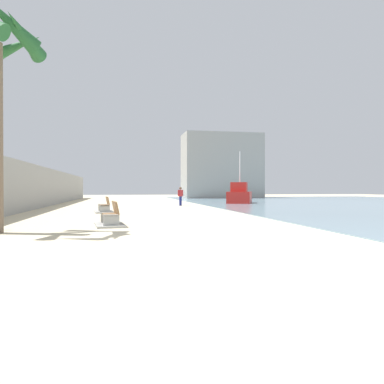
{
  "coord_description": "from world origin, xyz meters",
  "views": [
    {
      "loc": [
        -1.02,
        -10.55,
        1.49
      ],
      "look_at": [
        3.19,
        12.03,
        1.27
      ],
      "focal_mm": 34.93,
      "sensor_mm": 36.0,
      "label": 1
    }
  ],
  "objects_px": {
    "bench_near": "(110,220)",
    "boat_outer": "(240,195)",
    "person_walking": "(180,195)",
    "bench_far": "(104,209)"
  },
  "relations": [
    {
      "from": "bench_near",
      "to": "boat_outer",
      "type": "bearing_deg",
      "value": 59.71
    },
    {
      "from": "bench_near",
      "to": "bench_far",
      "type": "xyz_separation_m",
      "value": [
        -0.63,
        8.57,
        0.0
      ]
    },
    {
      "from": "bench_near",
      "to": "boat_outer",
      "type": "xyz_separation_m",
      "value": [
        12.0,
        20.55,
        0.59
      ]
    },
    {
      "from": "boat_outer",
      "to": "person_walking",
      "type": "bearing_deg",
      "value": -149.0
    },
    {
      "from": "bench_far",
      "to": "bench_near",
      "type": "bearing_deg",
      "value": -85.78
    },
    {
      "from": "bench_near",
      "to": "person_walking",
      "type": "xyz_separation_m",
      "value": [
        5.4,
        16.58,
        0.71
      ]
    },
    {
      "from": "bench_near",
      "to": "person_walking",
      "type": "distance_m",
      "value": 17.46
    },
    {
      "from": "bench_near",
      "to": "boat_outer",
      "type": "relative_size",
      "value": 0.43
    },
    {
      "from": "bench_far",
      "to": "person_walking",
      "type": "relative_size",
      "value": 1.36
    },
    {
      "from": "bench_far",
      "to": "boat_outer",
      "type": "xyz_separation_m",
      "value": [
        12.63,
        11.97,
        0.59
      ]
    }
  ]
}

